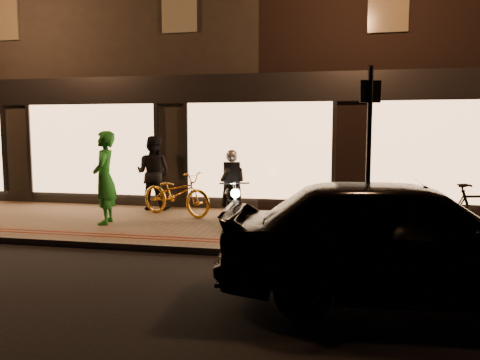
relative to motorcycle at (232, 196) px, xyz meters
name	(u,v)px	position (x,y,z in m)	size (l,w,h in m)	color
ground	(219,256)	(0.20, -1.97, -0.73)	(90.00, 90.00, 0.00)	black
sidewalk	(242,228)	(0.20, 0.03, -0.67)	(50.00, 4.00, 0.12)	brown
kerb_stone	(219,251)	(0.20, -1.92, -0.67)	(50.00, 0.14, 0.12)	#59544C
red_kerb_lines	(226,241)	(0.20, -1.42, -0.61)	(50.00, 0.26, 0.01)	maroon
building_row	(282,69)	(0.20, 7.02, 3.51)	(48.00, 10.11, 8.50)	black
motorcycle	(232,196)	(0.00, 0.00, 0.00)	(0.78, 1.89, 1.59)	black
sign_post	(369,150)	(2.63, -1.72, 1.06)	(0.33, 0.17, 3.00)	black
bicycle_gold	(176,193)	(-1.54, 0.84, -0.09)	(0.69, 1.99, 1.04)	orange
bicycle_dark	(480,217)	(4.46, -1.21, -0.05)	(0.53, 1.87, 1.13)	black
person_green	(105,178)	(-2.70, -0.38, 0.38)	(0.72, 0.47, 1.98)	#207A26
person_dark	(153,173)	(-2.38, 1.52, 0.31)	(0.90, 0.70, 1.86)	black
parked_car	(403,238)	(2.96, -3.49, 0.05)	(1.85, 4.59, 1.56)	black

